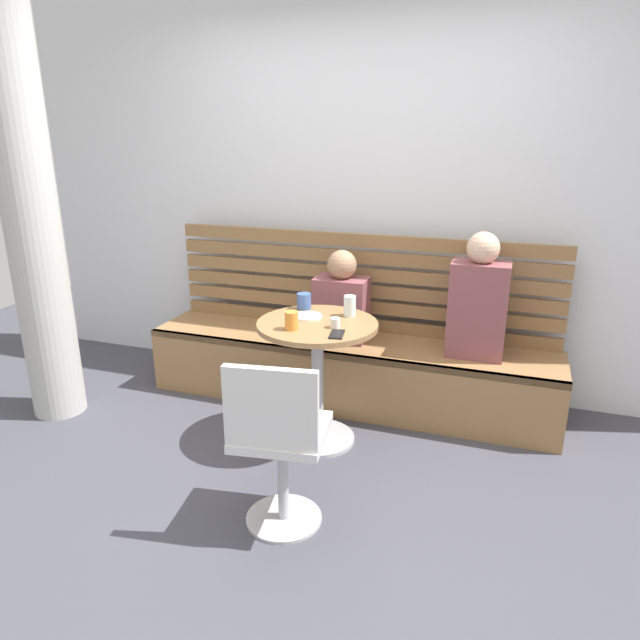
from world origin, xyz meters
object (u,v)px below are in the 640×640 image
booth_bench (348,371)px  plate_small (307,316)px  cup_mug_blue (304,301)px  cup_espresso_small (335,323)px  cafe_table (317,359)px  cup_tumbler_orange (291,321)px  cup_glass_tall (350,306)px  phone_on_table (337,334)px  white_chair (278,440)px  person_adult (478,302)px  person_child_left (341,301)px

booth_bench → plate_small: bearing=-102.1°
cup_mug_blue → plate_small: 0.17m
booth_bench → cup_espresso_small: (0.10, -0.61, 0.55)m
cafe_table → cup_tumbler_orange: size_ratio=7.40×
cup_glass_tall → plate_small: 0.25m
cup_glass_tall → cup_espresso_small: bearing=-94.0°
cup_glass_tall → cup_mug_blue: (-0.30, 0.04, -0.01)m
cup_mug_blue → phone_on_table: (0.33, -0.38, -0.04)m
cafe_table → white_chair: white_chair is taller
cup_espresso_small → phone_on_table: bearing=-67.4°
person_adult → cup_mug_blue: person_adult is taller
cafe_table → cup_glass_tall: cup_glass_tall is taller
booth_bench → person_child_left: (-0.06, 0.02, 0.48)m
person_adult → phone_on_table: person_adult is taller
cup_espresso_small → phone_on_table: 0.12m
booth_bench → cup_glass_tall: bearing=-73.2°
cup_tumbler_orange → booth_bench: bearing=81.1°
cup_glass_tall → booth_bench: bearing=106.8°
person_child_left → plate_small: person_child_left is taller
cup_tumbler_orange → plate_small: cup_tumbler_orange is taller
cafe_table → person_adult: bearing=34.4°
cup_mug_blue → booth_bench: bearing=61.9°
booth_bench → person_child_left: size_ratio=4.53×
cafe_table → phone_on_table: (0.17, -0.16, 0.23)m
cup_mug_blue → phone_on_table: cup_mug_blue is taller
cup_glass_tall → cup_tumbler_orange: bearing=-124.7°
cup_espresso_small → cup_glass_tall: cup_glass_tall is taller
cup_espresso_small → cup_tumbler_orange: (-0.21, -0.10, 0.02)m
cup_mug_blue → person_child_left: bearing=71.2°
cafe_table → white_chair: bearing=-82.6°
booth_bench → white_chair: bearing=-86.5°
cup_mug_blue → person_adult: bearing=19.7°
white_chair → person_adult: size_ratio=1.12×
phone_on_table → cup_glass_tall: bearing=85.6°
cup_tumbler_orange → cup_mug_blue: bearing=100.6°
person_adult → plate_small: 1.03m
cup_mug_blue → plate_small: bearing=-62.5°
cafe_table → phone_on_table: 0.32m
cup_mug_blue → plate_small: (0.08, -0.15, -0.04)m
white_chair → person_adult: bearing=62.5°
person_adult → cup_glass_tall: size_ratio=6.35×
person_child_left → cup_mug_blue: person_child_left is taller
person_child_left → phone_on_table: person_child_left is taller
person_child_left → phone_on_table: (0.20, -0.74, 0.04)m
white_chair → person_adult: person_adult is taller
booth_bench → cup_tumbler_orange: bearing=-98.9°
cafe_table → cup_espresso_small: bearing=-24.3°
person_adult → person_child_left: 0.86m
white_chair → cup_mug_blue: bearing=104.5°
booth_bench → cup_mug_blue: cup_mug_blue is taller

